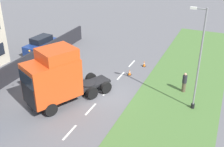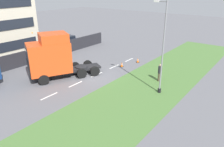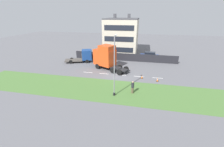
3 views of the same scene
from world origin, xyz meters
name	(u,v)px [view 1 (image 1 of 3)]	position (x,y,z in m)	size (l,w,h in m)	color
ground_plane	(104,94)	(0.00, 0.00, 0.00)	(120.00, 120.00, 0.00)	slate
grass_verge	(173,110)	(-6.00, 0.00, 0.01)	(7.00, 44.00, 0.01)	#4C7538
lane_markings	(107,91)	(0.00, -0.70, 0.00)	(0.16, 14.60, 0.00)	white
boundary_wall	(20,68)	(9.00, 0.00, 0.88)	(0.25, 24.00, 1.76)	#232328
lorry_cab	(55,78)	(2.84, 2.86, 2.39)	(5.41, 7.46, 4.89)	black
parked_car	(41,45)	(10.70, -5.81, 0.96)	(2.14, 4.53, 1.97)	navy
lamp_post	(198,65)	(-7.30, -0.88, 3.78)	(1.27, 0.29, 8.02)	black
pedestrian	(184,83)	(-6.21, -3.25, 0.90)	(0.39, 0.39, 1.82)	brown
traffic_cone_lead	(129,72)	(-0.71, -4.43, 0.28)	(0.36, 0.36, 0.58)	black
traffic_cone_trailing	(144,64)	(-1.42, -6.95, 0.28)	(0.36, 0.36, 0.58)	black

